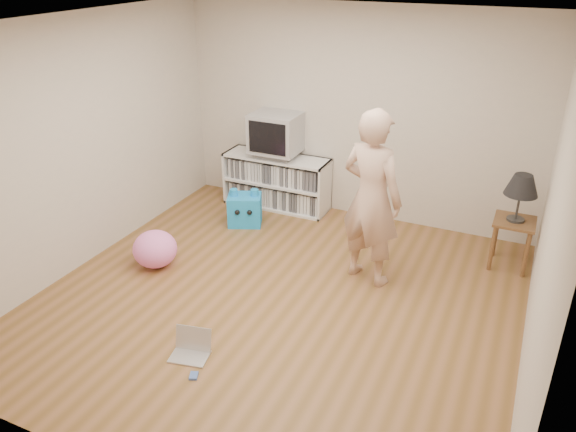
% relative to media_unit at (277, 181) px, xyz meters
% --- Properties ---
extents(ground, '(4.50, 4.50, 0.00)m').
position_rel_media_unit_xyz_m(ground, '(0.98, -2.04, -0.35)').
color(ground, brown).
rests_on(ground, ground).
extents(walls, '(4.52, 4.52, 2.60)m').
position_rel_media_unit_xyz_m(walls, '(0.98, -2.04, 0.95)').
color(walls, beige).
rests_on(walls, ground).
extents(ceiling, '(4.50, 4.50, 0.01)m').
position_rel_media_unit_xyz_m(ceiling, '(0.98, -2.04, 2.25)').
color(ceiling, white).
rests_on(ceiling, walls).
extents(media_unit, '(1.40, 0.45, 0.70)m').
position_rel_media_unit_xyz_m(media_unit, '(0.00, 0.00, 0.00)').
color(media_unit, white).
rests_on(media_unit, ground).
extents(dvd_deck, '(0.45, 0.35, 0.07)m').
position_rel_media_unit_xyz_m(dvd_deck, '(-0.00, -0.02, 0.39)').
color(dvd_deck, gray).
rests_on(dvd_deck, media_unit).
extents(crt_tv, '(0.60, 0.53, 0.50)m').
position_rel_media_unit_xyz_m(crt_tv, '(-0.00, -0.02, 0.67)').
color(crt_tv, '#A4A4A9').
rests_on(crt_tv, dvd_deck).
extents(side_table, '(0.42, 0.42, 0.55)m').
position_rel_media_unit_xyz_m(side_table, '(2.97, -0.39, 0.07)').
color(side_table, brown).
rests_on(side_table, ground).
extents(table_lamp, '(0.34, 0.34, 0.52)m').
position_rel_media_unit_xyz_m(table_lamp, '(2.97, -0.39, 0.59)').
color(table_lamp, '#333333').
rests_on(table_lamp, side_table).
extents(person, '(0.76, 0.61, 1.82)m').
position_rel_media_unit_xyz_m(person, '(1.64, -1.26, 0.56)').
color(person, '#D3A890').
rests_on(person, ground).
extents(laptop, '(0.36, 0.31, 0.22)m').
position_rel_media_unit_xyz_m(laptop, '(0.66, -3.07, -0.29)').
color(laptop, silver).
rests_on(laptop, ground).
extents(playing_cards, '(0.09, 0.11, 0.02)m').
position_rel_media_unit_xyz_m(playing_cards, '(0.84, -3.31, -0.34)').
color(playing_cards, '#496CC4').
rests_on(playing_cards, ground).
extents(plush_blue, '(0.50, 0.45, 0.47)m').
position_rel_media_unit_xyz_m(plush_blue, '(-0.12, -0.68, -0.15)').
color(plush_blue, '#1693F0').
rests_on(plush_blue, ground).
extents(plush_pink, '(0.51, 0.51, 0.40)m').
position_rel_media_unit_xyz_m(plush_pink, '(-0.51, -1.99, -0.15)').
color(plush_pink, '#FF77CF').
rests_on(plush_pink, ground).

